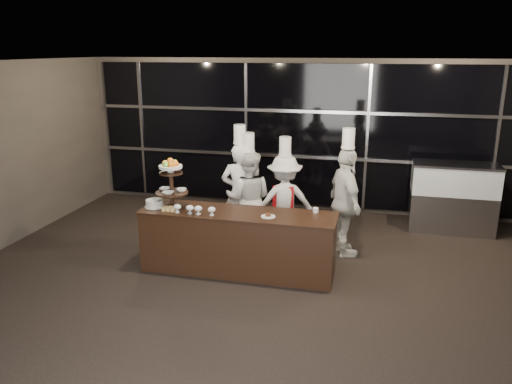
% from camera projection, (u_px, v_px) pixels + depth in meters
% --- Properties ---
extents(room, '(10.00, 10.00, 10.00)m').
position_uv_depth(room, '(237.00, 214.00, 5.25)').
color(room, black).
rests_on(room, ground).
extents(window_wall, '(8.60, 0.10, 2.80)m').
position_uv_depth(window_wall, '(305.00, 136.00, 9.85)').
color(window_wall, black).
rests_on(window_wall, ground).
extents(buffet_counter, '(2.84, 0.74, 0.92)m').
position_uv_depth(buffet_counter, '(238.00, 242.00, 7.27)').
color(buffet_counter, black).
rests_on(buffet_counter, ground).
extents(display_stand, '(0.48, 0.48, 0.74)m').
position_uv_depth(display_stand, '(171.00, 180.00, 7.26)').
color(display_stand, black).
rests_on(display_stand, buffet_counter).
extents(compotes, '(0.62, 0.11, 0.12)m').
position_uv_depth(compotes, '(194.00, 208.00, 7.05)').
color(compotes, silver).
rests_on(compotes, buffet_counter).
extents(layer_cake, '(0.30, 0.30, 0.11)m').
position_uv_depth(layer_cake, '(155.00, 203.00, 7.37)').
color(layer_cake, white).
rests_on(layer_cake, buffet_counter).
extents(pastry_squares, '(0.20, 0.13, 0.05)m').
position_uv_depth(pastry_squares, '(169.00, 209.00, 7.21)').
color(pastry_squares, '#FAD27A').
rests_on(pastry_squares, buffet_counter).
extents(small_plate, '(0.20, 0.20, 0.05)m').
position_uv_depth(small_plate, '(268.00, 216.00, 6.94)').
color(small_plate, white).
rests_on(small_plate, buffet_counter).
extents(chef_cup, '(0.08, 0.08, 0.07)m').
position_uv_depth(chef_cup, '(316.00, 210.00, 7.12)').
color(chef_cup, white).
rests_on(chef_cup, buffet_counter).
extents(display_case, '(1.47, 0.64, 1.24)m').
position_uv_depth(display_case, '(453.00, 194.00, 8.86)').
color(display_case, '#A5A5AA').
rests_on(display_case, ground).
extents(chef_a, '(0.66, 0.46, 2.01)m').
position_uv_depth(chef_a, '(240.00, 193.00, 8.23)').
color(chef_a, white).
rests_on(chef_a, ground).
extents(chef_b, '(0.83, 0.67, 1.89)m').
position_uv_depth(chef_b, '(249.00, 198.00, 8.20)').
color(chef_b, silver).
rests_on(chef_b, ground).
extents(chef_c, '(1.13, 0.86, 1.84)m').
position_uv_depth(chef_c, '(284.00, 201.00, 8.15)').
color(chef_c, silver).
rests_on(chef_c, ground).
extents(chef_d, '(0.82, 1.10, 2.04)m').
position_uv_depth(chef_d, '(345.00, 202.00, 7.75)').
color(chef_d, silver).
rests_on(chef_d, ground).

